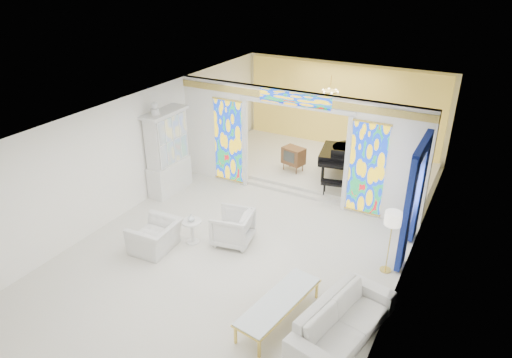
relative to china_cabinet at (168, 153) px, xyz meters
The scene contains 24 objects.
floor 3.47m from the china_cabinet, 10.50° to the right, with size 12.00×12.00×0.00m, color silver.
ceiling 3.75m from the china_cabinet, 10.50° to the right, with size 7.00×12.00×0.02m, color white.
wall_back 6.30m from the china_cabinet, 59.24° to the left, with size 7.00×0.02×3.00m, color white.
wall_front 7.35m from the china_cabinet, 64.01° to the right, with size 7.00×0.02×3.00m, color white.
wall_left 0.74m from the china_cabinet, 115.42° to the right, with size 0.02×12.00×3.00m, color white.
wall_right 6.75m from the china_cabinet, ahead, with size 0.02×12.00×3.00m, color white.
partition_wall 3.54m from the china_cabinet, 23.50° to the left, with size 7.00×0.22×3.00m.
stained_glass_left 1.76m from the china_cabinet, 47.47° to the left, with size 0.90×0.04×2.40m, color gold.
stained_glass_right 5.41m from the china_cabinet, 13.85° to the left, with size 0.90×0.04×2.40m, color gold.
stained_glass_transom 3.84m from the china_cabinet, 21.91° to the left, with size 2.00×0.04×0.34m, color gold.
alcove_platform 4.88m from the china_cabinet, 47.45° to the left, with size 6.80×3.80×0.18m, color silver.
gold_curtain_back 6.19m from the china_cabinet, 58.67° to the left, with size 6.70×0.10×2.90m, color #FFE058.
chandelier 5.02m from the china_cabinet, 44.89° to the left, with size 0.48×0.48×0.30m, color gold.
blue_drapes 6.63m from the china_cabinet, ahead, with size 0.14×1.85×2.65m.
china_cabinet is the anchor object (origin of this frame).
armchair_left 3.06m from the china_cabinet, 58.60° to the right, with size 1.05×0.92×0.68m, color silver.
armchair_right 3.36m from the china_cabinet, 25.98° to the right, with size 0.86×0.88×0.80m, color silver.
sofa 6.93m from the china_cabinet, 26.32° to the right, with size 2.34×0.91×0.68m, color white.
side_table 2.94m from the china_cabinet, 41.84° to the right, with size 0.61×0.61×0.58m.
vase 2.88m from the china_cabinet, 41.84° to the right, with size 0.17×0.17×0.18m, color white.
coffee_table 6.00m from the china_cabinet, 32.81° to the right, with size 0.93×2.08×0.45m.
floor_lamp 6.44m from the china_cabinet, ahead, with size 0.44×0.44×1.44m.
grand_piano 5.22m from the china_cabinet, 35.96° to the left, with size 1.71×2.63×0.97m.
tv_console 3.75m from the china_cabinet, 43.75° to the left, with size 0.73×0.58×0.74m.
Camera 1 is at (4.50, -8.54, 6.06)m, focal length 32.00 mm.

